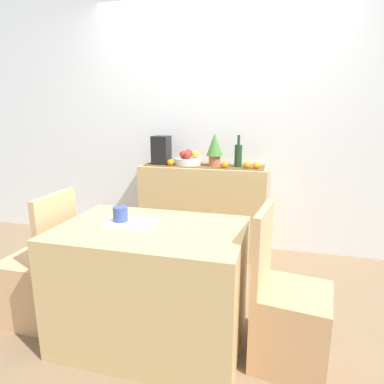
{
  "coord_description": "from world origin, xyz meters",
  "views": [
    {
      "loc": [
        0.64,
        -2.21,
        1.39
      ],
      "look_at": [
        -0.04,
        0.36,
        0.76
      ],
      "focal_mm": 30.73,
      "sensor_mm": 36.0,
      "label": 1
    }
  ],
  "objects_px": {
    "coffee_maker": "(161,150)",
    "open_book": "(130,223)",
    "chair_near_window": "(41,283)",
    "chair_by_corner": "(288,320)",
    "wine_bottle": "(238,155)",
    "coffee_cup": "(120,215)",
    "fruit_bowl": "(188,161)",
    "potted_plant": "(215,148)",
    "dining_table": "(152,284)",
    "sideboard_console": "(203,209)"
  },
  "relations": [
    {
      "from": "fruit_bowl",
      "to": "chair_near_window",
      "type": "relative_size",
      "value": 0.29
    },
    {
      "from": "coffee_maker",
      "to": "dining_table",
      "type": "bearing_deg",
      "value": -72.77
    },
    {
      "from": "sideboard_console",
      "to": "fruit_bowl",
      "type": "relative_size",
      "value": 4.77
    },
    {
      "from": "dining_table",
      "to": "sideboard_console",
      "type": "bearing_deg",
      "value": 89.96
    },
    {
      "from": "wine_bottle",
      "to": "chair_by_corner",
      "type": "xyz_separation_m",
      "value": [
        0.48,
        -1.41,
        -0.74
      ]
    },
    {
      "from": "wine_bottle",
      "to": "potted_plant",
      "type": "height_order",
      "value": "potted_plant"
    },
    {
      "from": "coffee_maker",
      "to": "open_book",
      "type": "xyz_separation_m",
      "value": [
        0.3,
        -1.4,
        -0.29
      ]
    },
    {
      "from": "sideboard_console",
      "to": "potted_plant",
      "type": "height_order",
      "value": "potted_plant"
    },
    {
      "from": "potted_plant",
      "to": "chair_by_corner",
      "type": "xyz_separation_m",
      "value": [
        0.71,
        -1.41,
        -0.81
      ]
    },
    {
      "from": "wine_bottle",
      "to": "dining_table",
      "type": "height_order",
      "value": "wine_bottle"
    },
    {
      "from": "sideboard_console",
      "to": "coffee_cup",
      "type": "bearing_deg",
      "value": -97.97
    },
    {
      "from": "sideboard_console",
      "to": "open_book",
      "type": "relative_size",
      "value": 4.44
    },
    {
      "from": "open_book",
      "to": "wine_bottle",
      "type": "bearing_deg",
      "value": 71.75
    },
    {
      "from": "dining_table",
      "to": "coffee_cup",
      "type": "relative_size",
      "value": 10.32
    },
    {
      "from": "sideboard_console",
      "to": "potted_plant",
      "type": "relative_size",
      "value": 3.87
    },
    {
      "from": "chair_by_corner",
      "to": "open_book",
      "type": "bearing_deg",
      "value": 179.39
    },
    {
      "from": "wine_bottle",
      "to": "coffee_cup",
      "type": "bearing_deg",
      "value": -110.72
    },
    {
      "from": "coffee_maker",
      "to": "dining_table",
      "type": "xyz_separation_m",
      "value": [
        0.44,
        -1.42,
        -0.67
      ]
    },
    {
      "from": "fruit_bowl",
      "to": "chair_by_corner",
      "type": "distance_m",
      "value": 1.84
    },
    {
      "from": "sideboard_console",
      "to": "coffee_maker",
      "type": "xyz_separation_m",
      "value": [
        -0.44,
        0.0,
        0.59
      ]
    },
    {
      "from": "potted_plant",
      "to": "open_book",
      "type": "distance_m",
      "value": 1.46
    },
    {
      "from": "fruit_bowl",
      "to": "wine_bottle",
      "type": "bearing_deg",
      "value": 0.0
    },
    {
      "from": "coffee_maker",
      "to": "chair_near_window",
      "type": "bearing_deg",
      "value": -104.78
    },
    {
      "from": "sideboard_console",
      "to": "wine_bottle",
      "type": "xyz_separation_m",
      "value": [
        0.33,
        0.0,
        0.56
      ]
    },
    {
      "from": "open_book",
      "to": "sideboard_console",
      "type": "bearing_deg",
      "value": 84.74
    },
    {
      "from": "open_book",
      "to": "chair_by_corner",
      "type": "distance_m",
      "value": 1.06
    },
    {
      "from": "sideboard_console",
      "to": "open_book",
      "type": "bearing_deg",
      "value": -95.52
    },
    {
      "from": "chair_near_window",
      "to": "chair_by_corner",
      "type": "relative_size",
      "value": 1.0
    },
    {
      "from": "chair_near_window",
      "to": "chair_by_corner",
      "type": "height_order",
      "value": "same"
    },
    {
      "from": "fruit_bowl",
      "to": "coffee_maker",
      "type": "relative_size",
      "value": 0.91
    },
    {
      "from": "coffee_cup",
      "to": "chair_near_window",
      "type": "distance_m",
      "value": 0.81
    },
    {
      "from": "open_book",
      "to": "coffee_cup",
      "type": "xyz_separation_m",
      "value": [
        -0.06,
        0.0,
        0.04
      ]
    },
    {
      "from": "open_book",
      "to": "chair_near_window",
      "type": "height_order",
      "value": "chair_near_window"
    },
    {
      "from": "dining_table",
      "to": "chair_near_window",
      "type": "bearing_deg",
      "value": 179.99
    },
    {
      "from": "sideboard_console",
      "to": "dining_table",
      "type": "relative_size",
      "value": 1.13
    },
    {
      "from": "sideboard_console",
      "to": "wine_bottle",
      "type": "relative_size",
      "value": 4.04
    },
    {
      "from": "sideboard_console",
      "to": "open_book",
      "type": "xyz_separation_m",
      "value": [
        -0.14,
        -1.4,
        0.3
      ]
    },
    {
      "from": "open_book",
      "to": "coffee_cup",
      "type": "distance_m",
      "value": 0.08
    },
    {
      "from": "chair_by_corner",
      "to": "potted_plant",
      "type": "bearing_deg",
      "value": 116.58
    },
    {
      "from": "coffee_maker",
      "to": "sideboard_console",
      "type": "bearing_deg",
      "value": 0.0
    },
    {
      "from": "coffee_maker",
      "to": "open_book",
      "type": "bearing_deg",
      "value": -77.76
    },
    {
      "from": "coffee_cup",
      "to": "wine_bottle",
      "type": "bearing_deg",
      "value": 69.28
    },
    {
      "from": "coffee_maker",
      "to": "fruit_bowl",
      "type": "bearing_deg",
      "value": 0.0
    },
    {
      "from": "chair_near_window",
      "to": "fruit_bowl",
      "type": "bearing_deg",
      "value": 65.29
    },
    {
      "from": "open_book",
      "to": "chair_near_window",
      "type": "xyz_separation_m",
      "value": [
        -0.68,
        -0.01,
        -0.48
      ]
    },
    {
      "from": "sideboard_console",
      "to": "dining_table",
      "type": "distance_m",
      "value": 1.42
    },
    {
      "from": "coffee_cup",
      "to": "fruit_bowl",
      "type": "bearing_deg",
      "value": 88.6
    },
    {
      "from": "wine_bottle",
      "to": "dining_table",
      "type": "relative_size",
      "value": 0.28
    },
    {
      "from": "sideboard_console",
      "to": "potted_plant",
      "type": "bearing_deg",
      "value": -0.0
    },
    {
      "from": "fruit_bowl",
      "to": "potted_plant",
      "type": "distance_m",
      "value": 0.3
    }
  ]
}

